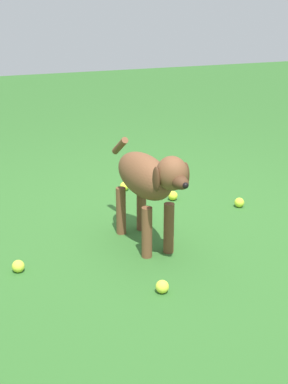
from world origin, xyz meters
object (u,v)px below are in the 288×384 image
Objects in this scene: tennis_ball_3 at (18,266)px; tennis_ball_4 at (124,186)px; tennis_ball_2 at (173,196)px; tennis_ball_0 at (162,287)px; dog at (148,180)px; tennis_ball_1 at (239,203)px.

tennis_ball_3 and tennis_ball_4 have the same top height.
tennis_ball_2 is 1.00× the size of tennis_ball_4.
dog is at bearing 75.61° from tennis_ball_0.
tennis_ball_1 is at bearing 42.48° from tennis_ball_0.
dog is 13.67× the size of tennis_ball_0.
tennis_ball_0 and tennis_ball_3 have the same top height.
tennis_ball_0 and tennis_ball_2 have the same top height.
dog reaches higher than tennis_ball_4.
tennis_ball_3 is at bearing -133.57° from tennis_ball_4.
dog is at bearing -125.04° from tennis_ball_2.
tennis_ball_3 is at bearing -166.01° from tennis_ball_1.
tennis_ball_2 and tennis_ball_3 have the same top height.
tennis_ball_1 is 0.47m from tennis_ball_2.
dog is 13.67× the size of tennis_ball_4.
tennis_ball_1 is 1.00× the size of tennis_ball_3.
tennis_ball_3 is at bearing -150.45° from tennis_ball_2.
tennis_ball_1 is at bearing 108.50° from dog.
tennis_ball_1 is 1.00× the size of tennis_ball_2.
tennis_ball_4 is (-0.62, 0.60, 0.00)m from tennis_ball_1.
tennis_ball_3 is (-0.62, 0.47, 0.00)m from tennis_ball_0.
dog is 13.67× the size of tennis_ball_1.
tennis_ball_1 is (0.94, 0.86, 0.00)m from tennis_ball_0.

